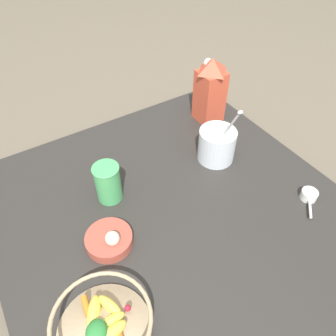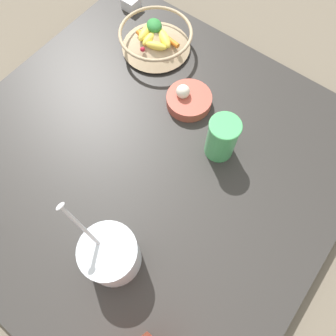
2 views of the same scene
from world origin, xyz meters
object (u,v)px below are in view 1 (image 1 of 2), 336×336
milk_carton (210,90)px  yogurt_tub (217,144)px  fruit_bowl (103,324)px  drinking_cup (108,182)px  garlic_bowl (109,240)px

milk_carton → yogurt_tub: size_ratio=1.02×
fruit_bowl → yogurt_tub: size_ratio=0.90×
milk_carton → yogurt_tub: bearing=59.5°
drinking_cup → garlic_bowl: 0.18m
yogurt_tub → garlic_bowl: yogurt_tub is taller
fruit_bowl → garlic_bowl: 0.23m
milk_carton → garlic_bowl: milk_carton is taller
drinking_cup → garlic_bowl: drinking_cup is taller
milk_carton → drinking_cup: 0.54m
fruit_bowl → milk_carton: (-0.69, -0.53, 0.09)m
fruit_bowl → yogurt_tub: yogurt_tub is taller
yogurt_tub → drinking_cup: bearing=-4.8°
yogurt_tub → garlic_bowl: 0.48m
fruit_bowl → milk_carton: 0.87m
milk_carton → drinking_cup: milk_carton is taller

